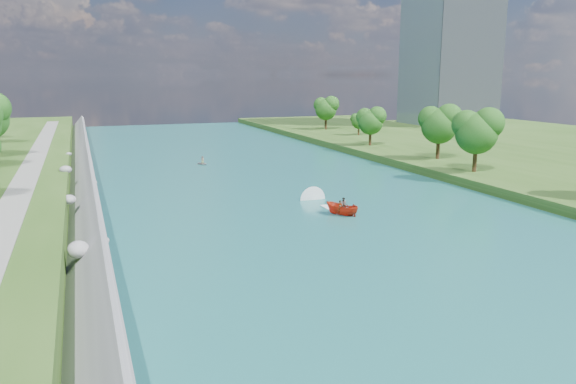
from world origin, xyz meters
name	(u,v)px	position (x,y,z in m)	size (l,w,h in m)	color
ground	(337,229)	(0.00, 0.00, 0.00)	(260.00, 260.00, 0.00)	#2D5119
river_water	(276,193)	(0.00, 20.00, 0.05)	(55.00, 240.00, 0.10)	#195960
berm_east	(548,169)	(49.50, 20.00, 0.75)	(44.00, 240.00, 1.50)	#2D5119
riprap_bank	(82,196)	(-25.87, 19.00, 1.82)	(5.04, 236.00, 4.50)	slate
riverside_path	(23,185)	(-32.50, 20.00, 3.55)	(3.00, 200.00, 0.10)	gray
office_tower	(451,30)	(82.50, 95.00, 30.00)	(22.00, 22.00, 60.00)	gray
trees_east	(445,129)	(36.59, 31.98, 6.89)	(17.31, 134.99, 11.74)	#1B4C14
motorboat	(337,207)	(3.20, 6.70, 0.81)	(3.78, 19.02, 1.98)	red
raft	(203,163)	(-4.43, 49.14, 0.44)	(2.54, 3.00, 1.55)	#92949A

